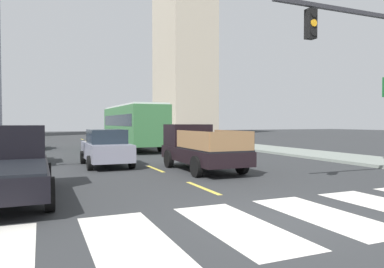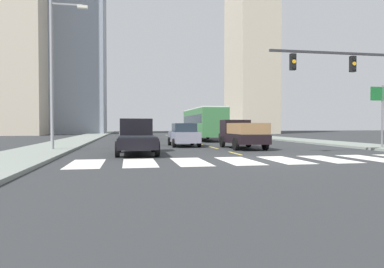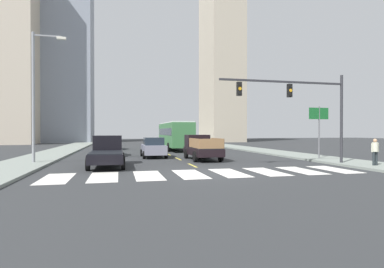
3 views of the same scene
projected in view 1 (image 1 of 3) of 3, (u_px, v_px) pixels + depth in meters
ground_plane at (283, 220)px, 7.48m from camera, size 160.00×160.00×0.00m
sidewalk_right at (255, 147)px, 28.33m from camera, size 3.61×110.00×0.15m
crosswalk_stripe_2 at (129, 240)px, 6.20m from camera, size 1.38×3.58×0.01m
crosswalk_stripe_3 at (237, 226)px, 7.05m from camera, size 1.38×3.58×0.01m
crosswalk_stripe_4 at (323, 215)px, 7.90m from camera, size 1.38×3.58×0.01m
lane_dash_0 at (203, 188)px, 11.16m from camera, size 0.16×2.40×0.01m
lane_dash_1 at (155, 169)px, 15.76m from camera, size 0.16×2.40×0.01m
lane_dash_2 at (129, 158)px, 20.36m from camera, size 0.16×2.40×0.01m
lane_dash_3 at (113, 152)px, 24.96m from camera, size 0.16×2.40×0.01m
lane_dash_4 at (102, 147)px, 29.56m from camera, size 0.16×2.40×0.01m
lane_dash_5 at (93, 144)px, 34.15m from camera, size 0.16×2.40×0.01m
lane_dash_6 at (87, 141)px, 38.75m from camera, size 0.16×2.40×0.01m
lane_dash_7 at (82, 139)px, 43.35m from camera, size 0.16×2.40×0.01m
pickup_stakebed at (199, 148)px, 15.53m from camera, size 2.18×5.20×1.96m
pickup_dark at (9, 164)px, 9.69m from camera, size 2.18×5.20×1.96m
city_bus at (133, 124)px, 27.26m from camera, size 2.72×10.80×3.32m
sedan_near_right at (106, 148)px, 16.75m from camera, size 2.02×4.40×1.72m
sedan_far at (27, 138)px, 27.10m from camera, size 2.02×4.40×1.72m
sedan_mid at (18, 146)px, 17.65m from camera, size 2.02×4.40×1.72m
block_mid_left at (183, 34)px, 60.07m from camera, size 7.28×11.99×33.80m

